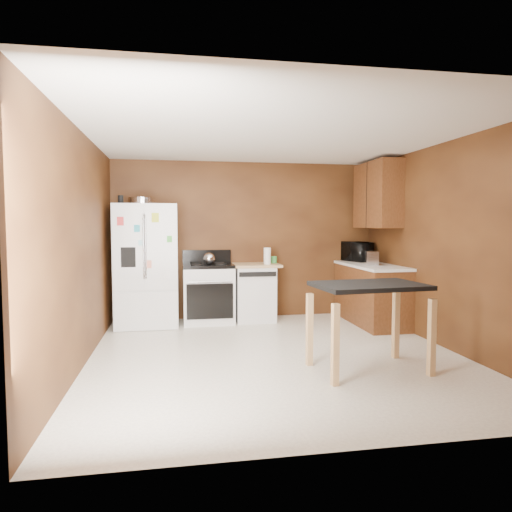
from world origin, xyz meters
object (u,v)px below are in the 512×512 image
object	(u,v)px
roasting_pan	(142,201)
island	(369,298)
green_canister	(274,260)
refrigerator	(147,265)
kettle	(209,259)
paper_towel	(267,256)
gas_range	(208,292)
pen_cup	(121,200)
microwave	(357,252)
toaster	(372,258)
dishwasher	(254,292)

from	to	relation	value
roasting_pan	island	world-z (taller)	roasting_pan
roasting_pan	green_canister	size ratio (longest dim) A/B	3.50
refrigerator	island	size ratio (longest dim) A/B	1.55
kettle	roasting_pan	bearing A→B (deg)	178.81
kettle	paper_towel	xyz separation A→B (m)	(0.90, 0.02, 0.03)
roasting_pan	refrigerator	distance (m)	0.95
paper_towel	gas_range	distance (m)	1.07
pen_cup	green_canister	bearing A→B (deg)	7.45
paper_towel	gas_range	xyz separation A→B (m)	(-0.91, 0.08, -0.56)
microwave	refrigerator	size ratio (longest dim) A/B	0.29
toaster	gas_range	xyz separation A→B (m)	(-2.40, 0.58, -0.54)
roasting_pan	green_canister	xyz separation A→B (m)	(2.02, 0.19, -0.90)
kettle	dishwasher	bearing A→B (deg)	10.00
pen_cup	gas_range	world-z (taller)	pen_cup
green_canister	island	distance (m)	2.75
microwave	pen_cup	bearing A→B (deg)	78.68
gas_range	green_canister	bearing A→B (deg)	5.73
pen_cup	kettle	xyz separation A→B (m)	(1.26, 0.09, -0.87)
pen_cup	toaster	world-z (taller)	pen_cup
roasting_pan	microwave	xyz separation A→B (m)	(3.42, 0.20, -0.80)
microwave	kettle	bearing A→B (deg)	78.94
paper_towel	gas_range	size ratio (longest dim) A/B	0.23
paper_towel	roasting_pan	bearing A→B (deg)	179.97
pen_cup	island	xyz separation A→B (m)	(2.71, -2.41, -1.11)
pen_cup	island	bearing A→B (deg)	-41.71
roasting_pan	green_canister	world-z (taller)	roasting_pan
pen_cup	island	size ratio (longest dim) A/B	0.10
refrigerator	island	xyz separation A→B (m)	(2.37, -2.55, -0.15)
green_canister	gas_range	distance (m)	1.16
refrigerator	toaster	bearing A→B (deg)	-8.90
paper_towel	microwave	world-z (taller)	microwave
roasting_pan	green_canister	distance (m)	2.22
pen_cup	kettle	size ratio (longest dim) A/B	0.65
island	green_canister	bearing A→B (deg)	98.59
roasting_pan	gas_range	bearing A→B (deg)	4.77
kettle	island	size ratio (longest dim) A/B	0.16
gas_range	dishwasher	bearing A→B (deg)	1.94
microwave	gas_range	bearing A→B (deg)	76.58
pen_cup	microwave	xyz separation A→B (m)	(3.71, 0.31, -0.81)
pen_cup	toaster	size ratio (longest dim) A/B	0.42
refrigerator	gas_range	world-z (taller)	refrigerator
pen_cup	gas_range	xyz separation A→B (m)	(1.25, 0.20, -1.40)
toaster	dishwasher	xyz separation A→B (m)	(-1.68, 0.60, -0.55)
roasting_pan	dishwasher	size ratio (longest dim) A/B	0.43
roasting_pan	dishwasher	world-z (taller)	roasting_pan
pen_cup	green_canister	xyz separation A→B (m)	(2.30, 0.30, -0.91)
kettle	microwave	bearing A→B (deg)	5.05
toaster	refrigerator	xyz separation A→B (m)	(-3.31, 0.52, -0.10)
toaster	green_canister	bearing A→B (deg)	171.17
pen_cup	kettle	distance (m)	1.53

